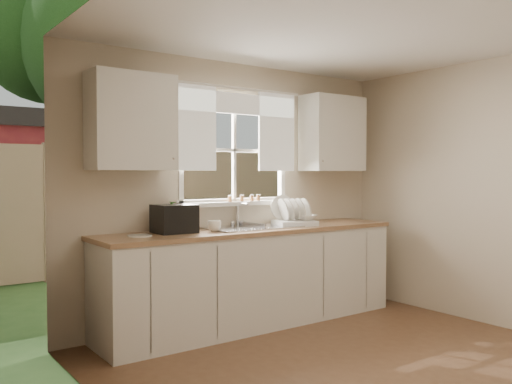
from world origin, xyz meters
TOP-DOWN VIEW (x-y plane):
  - ground at (0.00, 0.00)m, footprint 4.00×4.00m
  - room_walls at (0.00, -0.07)m, footprint 3.62×4.02m
  - ceiling at (0.00, 0.00)m, footprint 3.60×4.00m
  - window at (0.00, 2.00)m, footprint 1.38×0.16m
  - curtains at (0.00, 1.95)m, footprint 1.50×0.03m
  - base_cabinets at (0.00, 1.68)m, footprint 3.00×0.62m
  - countertop at (0.00, 1.68)m, footprint 3.04×0.65m
  - upper_cabinet_left at (-1.15, 1.82)m, footprint 0.70×0.33m
  - upper_cabinet_right at (1.15, 1.82)m, footprint 0.70×0.33m
  - wall_outlet at (0.88, 1.99)m, footprint 0.08×0.01m
  - sill_jars at (0.08, 1.94)m, footprint 0.38×0.04m
  - backyard at (0.58, 8.42)m, footprint 20.00×10.00m
  - sink at (0.00, 1.71)m, footprint 0.88×0.52m
  - dish_rack at (0.46, 1.65)m, footprint 0.45×0.38m
  - bowl at (0.57, 1.60)m, footprint 0.23×0.23m
  - soap_bottle_a at (-0.79, 1.81)m, footprint 0.14×0.14m
  - soap_bottle_b at (-0.68, 1.85)m, footprint 0.10×0.10m
  - soap_bottle_c at (-0.68, 1.88)m, footprint 0.17×0.17m
  - saucer at (-1.15, 1.68)m, footprint 0.20×0.20m
  - cup at (-0.46, 1.64)m, footprint 0.12×0.12m
  - black_appliance at (-0.79, 1.76)m, footprint 0.34×0.29m

SIDE VIEW (x-z plane):
  - ground at x=0.00m, z-range 0.00..0.00m
  - base_cabinets at x=0.00m, z-range 0.00..0.87m
  - sink at x=0.00m, z-range 0.64..1.04m
  - countertop at x=0.00m, z-range 0.87..0.91m
  - saucer at x=-1.15m, z-range 0.91..0.92m
  - cup at x=-0.46m, z-range 0.91..1.01m
  - bowl at x=0.57m, z-range 0.96..1.01m
  - dish_rack at x=0.46m, z-range 0.85..1.14m
  - soap_bottle_b at x=-0.68m, z-range 0.91..1.09m
  - soap_bottle_c at x=-0.68m, z-range 0.91..1.09m
  - black_appliance at x=-0.79m, z-range 0.91..1.16m
  - soap_bottle_a at x=-0.79m, z-range 0.91..1.18m
  - wall_outlet at x=0.88m, z-range 1.02..1.14m
  - sill_jars at x=0.08m, z-range 1.15..1.21m
  - room_walls at x=0.00m, z-range -0.01..2.49m
  - window at x=0.00m, z-range 0.95..2.02m
  - upper_cabinet_left at x=-1.15m, z-range 1.45..2.25m
  - upper_cabinet_right at x=1.15m, z-range 1.45..2.25m
  - curtains at x=0.00m, z-range 1.53..2.34m
  - ceiling at x=0.00m, z-range 2.49..2.51m
  - backyard at x=0.58m, z-range 0.40..6.53m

